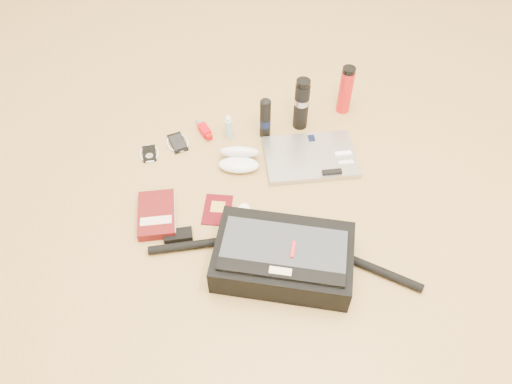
% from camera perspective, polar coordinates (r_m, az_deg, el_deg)
% --- Properties ---
extents(ground, '(4.00, 4.00, 0.00)m').
position_cam_1_polar(ground, '(1.87, 1.40, -1.95)').
color(ground, '#A78145').
rests_on(ground, ground).
extents(messenger_bag, '(0.87, 0.46, 0.13)m').
position_cam_1_polar(messenger_bag, '(1.69, 3.05, -7.41)').
color(messenger_bag, black).
rests_on(messenger_bag, ground).
extents(laptop, '(0.39, 0.30, 0.04)m').
position_cam_1_polar(laptop, '(2.04, 6.26, 3.98)').
color(laptop, '#A4A4A6').
rests_on(laptop, ground).
extents(book, '(0.16, 0.22, 0.04)m').
position_cam_1_polar(book, '(1.87, -11.23, -2.55)').
color(book, '#4E0C0D').
rests_on(book, ground).
extents(passport, '(0.14, 0.17, 0.01)m').
position_cam_1_polar(passport, '(1.87, -4.43, -2.02)').
color(passport, '#46040A').
rests_on(passport, ground).
extents(mouse, '(0.08, 0.11, 0.03)m').
position_cam_1_polar(mouse, '(1.84, -1.46, -2.41)').
color(mouse, white).
rests_on(mouse, ground).
extents(sunglasses_case, '(0.19, 0.18, 0.09)m').
position_cam_1_polar(sunglasses_case, '(2.00, -1.94, 3.83)').
color(sunglasses_case, white).
rests_on(sunglasses_case, ground).
extents(ipod, '(0.08, 0.09, 0.01)m').
position_cam_1_polar(ipod, '(2.10, -12.10, 4.32)').
color(ipod, black).
rests_on(ipod, ground).
extents(phone, '(0.10, 0.12, 0.01)m').
position_cam_1_polar(phone, '(2.12, -8.95, 5.60)').
color(phone, black).
rests_on(phone, ground).
extents(inhaler, '(0.05, 0.12, 0.03)m').
position_cam_1_polar(inhaler, '(2.15, -5.95, 7.12)').
color(inhaler, '#B2020D').
rests_on(inhaler, ground).
extents(spray_bottle, '(0.03, 0.03, 0.12)m').
position_cam_1_polar(spray_bottle, '(2.10, -3.14, 7.31)').
color(spray_bottle, '#90B8C8').
rests_on(spray_bottle, ground).
extents(aerosol_can, '(0.05, 0.05, 0.19)m').
position_cam_1_polar(aerosol_can, '(2.07, 1.07, 8.44)').
color(aerosol_can, black).
rests_on(aerosol_can, ground).
extents(thermos_black, '(0.06, 0.06, 0.24)m').
position_cam_1_polar(thermos_black, '(2.11, 5.22, 10.00)').
color(thermos_black, black).
rests_on(thermos_black, ground).
extents(thermos_red, '(0.07, 0.07, 0.23)m').
position_cam_1_polar(thermos_red, '(2.22, 10.21, 11.40)').
color(thermos_red, red).
rests_on(thermos_red, ground).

